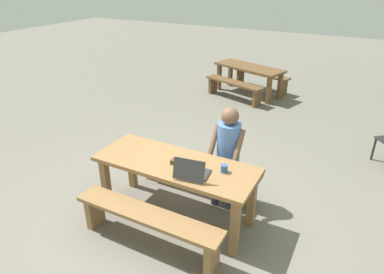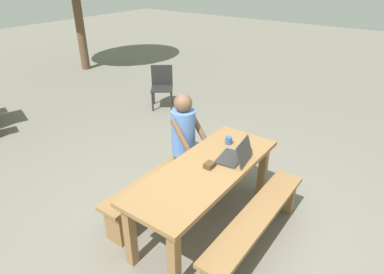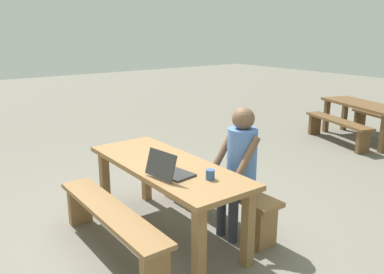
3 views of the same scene
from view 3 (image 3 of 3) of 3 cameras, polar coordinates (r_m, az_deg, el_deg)
name	(u,v)px [view 3 (image 3 of 3)]	position (r m, az deg, el deg)	size (l,w,h in m)	color
ground_plane	(168,234)	(4.25, -3.55, -13.80)	(30.00, 30.00, 0.00)	slate
picnic_table_front	(166,175)	(3.97, -3.71, -5.44)	(1.98, 0.75, 0.78)	olive
bench_near	(111,220)	(3.82, -11.66, -11.69)	(1.77, 0.30, 0.47)	olive
bench_far	(214,189)	(4.43, 3.20, -7.48)	(1.77, 0.30, 0.47)	olive
laptop	(169,170)	(3.57, -3.39, -4.78)	(0.39, 0.36, 0.25)	#2D2D2D
small_pouch	(165,162)	(3.88, -3.89, -3.59)	(0.11, 0.09, 0.06)	#4C331E
coffee_mug	(210,175)	(3.50, 2.65, -5.44)	(0.08, 0.08, 0.09)	#335693
person_seated	(239,162)	(3.96, 6.84, -3.63)	(0.41, 0.41, 1.34)	#333847
picnic_table_mid	(363,110)	(8.13, 23.52, 3.59)	(1.86, 1.16, 0.71)	brown
bench_mid_south	(337,126)	(7.82, 20.26, 1.53)	(1.58, 0.77, 0.44)	brown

